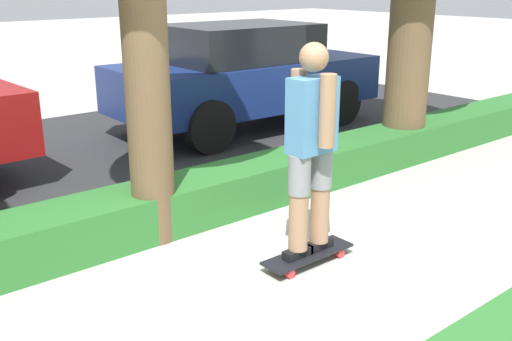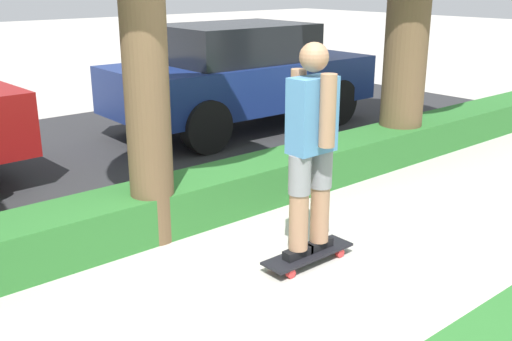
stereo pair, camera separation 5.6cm
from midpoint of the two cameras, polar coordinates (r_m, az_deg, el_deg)
The scene contains 6 objects.
ground_plane at distance 4.47m, azimuth 3.66°, elevation -11.52°, with size 60.00×60.00×0.00m, color #BCB7AD.
street_asphalt at distance 7.83m, azimuth -17.85°, elevation 0.78°, with size 15.18×5.00×0.01m.
hedge_row at distance 5.54m, azimuth -7.70°, elevation -3.25°, with size 15.18×0.60×0.42m.
skateboard at distance 4.86m, azimuth 5.32°, elevation -8.00°, with size 0.82×0.24×0.09m.
skater_person at distance 4.54m, azimuth 5.65°, elevation 2.32°, with size 0.49×0.43×1.66m.
parked_car_middle at distance 9.03m, azimuth -0.95°, elevation 9.15°, with size 4.04×1.82×1.56m.
Camera 1 is at (-2.67, -2.83, 2.19)m, focal length 42.00 mm.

